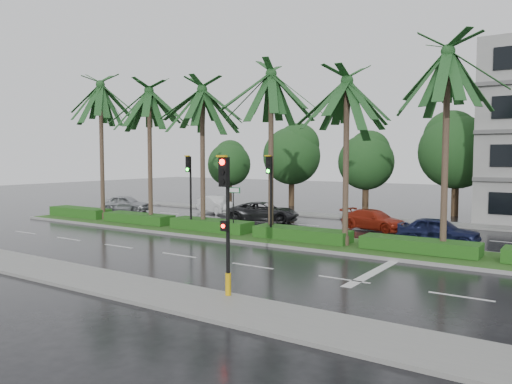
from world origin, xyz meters
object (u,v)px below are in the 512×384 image
Objects in this scene: signal_median_left at (189,181)px; car_silver at (126,203)px; signal_near at (226,220)px; car_darkgrey at (263,212)px; car_blue at (438,231)px; street_sign at (233,199)px; car_red at (374,220)px; car_white at (216,205)px.

car_silver is (-11.71, 5.60, -2.33)m from signal_median_left.
car_darkgrey is (-9.13, 16.24, -1.83)m from signal_near.
car_silver is 24.75m from car_blue.
car_blue reaches higher than car_darkgrey.
street_sign reaches higher than car_red.
signal_median_left is at bearing 153.21° from car_darkgrey.
signal_median_left reaches higher than car_blue.
car_blue is at bearing -109.12° from car_red.
street_sign is at bearing 3.47° from signal_median_left.
car_red is at bearing 95.10° from signal_near.
signal_near is at bearing -160.48° from car_red.
street_sign is at bearing 125.34° from signal_near.
car_white is (6.63, 3.31, 0.00)m from car_silver.
signal_median_left is 1.04× the size of car_red.
car_blue is at bearing -114.39° from car_silver.
signal_near is at bearing -146.15° from car_silver.
signal_median_left reaches higher than car_silver.
signal_near is 1.68× the size of street_sign.
street_sign is at bearing 179.24° from car_darkgrey.
car_silver is at bearing 85.00° from car_blue.
car_darkgrey is 1.15× the size of car_red.
signal_near reaches higher than car_red.
car_darkgrey is (0.87, 6.56, -2.33)m from signal_median_left.
car_white is (-8.08, 8.73, -1.46)m from street_sign.
signal_near reaches higher than car_silver.
car_darkgrey is 1.21× the size of car_blue.
signal_near is 26.62m from car_silver.
street_sign is 11.98m from car_white.
car_white is 6.40m from car_darkgrey.
car_white reaches higher than car_silver.
car_blue is at bearing 77.75° from signal_near.
car_blue is at bearing 21.55° from street_sign.
car_red is (13.58, -1.80, -0.06)m from car_white.
car_silver is at bearing 159.77° from street_sign.
car_red is 1.04× the size of car_blue.
car_blue is at bearing -120.52° from car_darkgrey.
signal_median_left reaches higher than car_darkgrey.
car_white is 13.70m from car_red.
street_sign is 8.98m from car_red.
car_silver is at bearing 75.12° from car_darkgrey.
car_darkgrey is at bearing 119.33° from signal_near.
car_darkgrey is at bearing 108.46° from street_sign.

